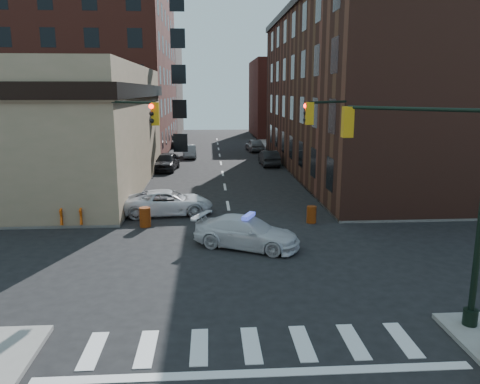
{
  "coord_description": "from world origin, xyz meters",
  "views": [
    {
      "loc": [
        -1.12,
        -19.02,
        7.2
      ],
      "look_at": [
        0.38,
        3.98,
        2.2
      ],
      "focal_mm": 35.0,
      "sensor_mm": 36.0,
      "label": 1
    }
  ],
  "objects": [
    {
      "name": "ground",
      "position": [
        0.0,
        0.0,
        0.0
      ],
      "size": [
        140.0,
        140.0,
        0.0
      ],
      "primitive_type": "plane",
      "color": "black",
      "rests_on": "ground"
    },
    {
      "name": "sidewalk_nw",
      "position": [
        -23.0,
        32.75,
        0.07
      ],
      "size": [
        34.0,
        54.5,
        0.15
      ],
      "primitive_type": "cube",
      "color": "gray",
      "rests_on": "ground"
    },
    {
      "name": "sidewalk_ne",
      "position": [
        23.0,
        32.75,
        0.07
      ],
      "size": [
        34.0,
        54.5,
        0.15
      ],
      "primitive_type": "cube",
      "color": "gray",
      "rests_on": "ground"
    },
    {
      "name": "apartment_block",
      "position": [
        -18.5,
        40.0,
        12.0
      ],
      "size": [
        25.0,
        25.0,
        24.0
      ],
      "primitive_type": "cube",
      "color": "#5D261D",
      "rests_on": "ground"
    },
    {
      "name": "commercial_row_ne",
      "position": [
        13.0,
        22.5,
        7.0
      ],
      "size": [
        14.0,
        34.0,
        14.0
      ],
      "primitive_type": "cube",
      "color": "#4B281E",
      "rests_on": "ground"
    },
    {
      "name": "filler_nw",
      "position": [
        -16.0,
        62.0,
        8.0
      ],
      "size": [
        20.0,
        18.0,
        16.0
      ],
      "primitive_type": "cube",
      "color": "brown",
      "rests_on": "ground"
    },
    {
      "name": "filler_ne",
      "position": [
        14.0,
        58.0,
        6.0
      ],
      "size": [
        16.0,
        16.0,
        12.0
      ],
      "primitive_type": "cube",
      "color": "#5D261D",
      "rests_on": "ground"
    },
    {
      "name": "signal_pole_se",
      "position": [
        6.04,
        -5.52,
        4.61
      ],
      "size": [
        5.4,
        5.27,
        8.0
      ],
      "rotation": [
        0.0,
        0.0,
        2.36
      ],
      "color": "black",
      "rests_on": "sidewalk_se"
    },
    {
      "name": "signal_pole_nw",
      "position": [
        -5.85,
        5.34,
        4.34
      ],
      "size": [
        3.58,
        3.67,
        8.0
      ],
      "rotation": [
        0.0,
        0.0,
        -0.79
      ],
      "color": "black",
      "rests_on": "sidewalk_nw"
    },
    {
      "name": "signal_pole_ne",
      "position": [
        5.84,
        5.35,
        4.34
      ],
      "size": [
        3.67,
        3.58,
        8.0
      ],
      "rotation": [
        0.0,
        0.0,
        -2.36
      ],
      "color": "black",
      "rests_on": "sidewalk_ne"
    },
    {
      "name": "tree_ne_near",
      "position": [
        7.5,
        26.0,
        3.49
      ],
      "size": [
        3.0,
        3.0,
        4.85
      ],
      "color": "black",
      "rests_on": "sidewalk_ne"
    },
    {
      "name": "tree_ne_far",
      "position": [
        7.5,
        34.0,
        3.49
      ],
      "size": [
        3.0,
        3.0,
        4.85
      ],
      "color": "black",
      "rests_on": "sidewalk_ne"
    },
    {
      "name": "police_car",
      "position": [
        0.55,
        1.86,
        0.73
      ],
      "size": [
        5.4,
        3.97,
        1.45
      ],
      "primitive_type": "imported",
      "rotation": [
        0.0,
        0.0,
        1.13
      ],
      "color": "silver",
      "rests_on": "ground"
    },
    {
      "name": "pickup",
      "position": [
        -3.62,
        8.14,
        0.73
      ],
      "size": [
        5.42,
        2.84,
        1.46
      ],
      "primitive_type": "imported",
      "rotation": [
        0.0,
        0.0,
        1.65
      ],
      "color": "silver",
      "rests_on": "ground"
    },
    {
      "name": "parked_car_wnear",
      "position": [
        -5.13,
        24.05,
        0.82
      ],
      "size": [
        2.43,
        4.97,
        1.63
      ],
      "primitive_type": "imported",
      "rotation": [
        0.0,
        0.0,
        -0.11
      ],
      "color": "black",
      "rests_on": "ground"
    },
    {
      "name": "parked_car_wfar",
      "position": [
        -3.36,
        32.31,
        0.67
      ],
      "size": [
        1.69,
        4.17,
        1.35
      ],
      "primitive_type": "imported",
      "rotation": [
        0.0,
        0.0,
        0.07
      ],
      "color": "#92959A",
      "rests_on": "ground"
    },
    {
      "name": "parked_car_wdeep",
      "position": [
        -5.46,
        42.83,
        0.73
      ],
      "size": [
        2.59,
        5.21,
        1.45
      ],
      "primitive_type": "imported",
      "rotation": [
        0.0,
        0.0,
        0.11
      ],
      "color": "black",
      "rests_on": "ground"
    },
    {
      "name": "parked_car_enear",
      "position": [
        4.67,
        26.23,
        0.75
      ],
      "size": [
        1.78,
        4.59,
        1.49
      ],
      "primitive_type": "imported",
      "rotation": [
        0.0,
        0.0,
        3.19
      ],
      "color": "black",
      "rests_on": "ground"
    },
    {
      "name": "parked_car_efar",
      "position": [
        4.37,
        37.46,
        0.78
      ],
      "size": [
        2.19,
        4.71,
        1.56
      ],
      "primitive_type": "imported",
      "rotation": [
        0.0,
        0.0,
        3.22
      ],
      "color": "gray",
      "rests_on": "ground"
    },
    {
      "name": "pedestrian_a",
      "position": [
        -6.89,
        8.01,
        1.05
      ],
      "size": [
        0.67,
        0.46,
        1.8
      ],
      "primitive_type": "imported",
      "rotation": [
        0.0,
        0.0,
        -0.05
      ],
      "color": "black",
      "rests_on": "sidewalk_nw"
    },
    {
      "name": "pedestrian_b",
      "position": [
        -10.78,
        6.56,
        1.13
      ],
      "size": [
        1.0,
        0.8,
        1.96
      ],
      "primitive_type": "imported",
      "rotation": [
        0.0,
        0.0,
        -0.06
      ],
      "color": "black",
      "rests_on": "sidewalk_nw"
    },
    {
      "name": "barrel_road",
      "position": [
        4.48,
        5.76,
        0.47
      ],
      "size": [
        0.7,
        0.7,
        0.94
      ],
      "primitive_type": "cylinder",
      "rotation": [
        0.0,
        0.0,
        -0.41
      ],
      "color": "#E3520A",
      "rests_on": "ground"
    },
    {
      "name": "barrel_bank",
      "position": [
        -4.66,
        5.6,
        0.53
      ],
      "size": [
        0.79,
        0.79,
        1.06
      ],
      "primitive_type": "cylinder",
      "rotation": [
        0.0,
        0.0,
        0.42
      ],
      "color": "#ED390B",
      "rests_on": "ground"
    },
    {
      "name": "barricade_nw_a",
      "position": [
        -9.5,
        7.99,
        0.67
      ],
      "size": [
        1.43,
        0.8,
        1.03
      ],
      "primitive_type": null,
      "rotation": [
        0.0,
        0.0,
        0.08
      ],
      "color": "red",
      "rests_on": "sidewalk_nw"
    },
    {
      "name": "barricade_nw_b",
      "position": [
        -8.5,
        5.7,
        0.66
      ],
      "size": [
        1.36,
        0.68,
        1.02
      ],
      "primitive_type": null,
      "rotation": [
        0.0,
        0.0,
        0.0
      ],
      "color": "orange",
      "rests_on": "sidewalk_nw"
    }
  ]
}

